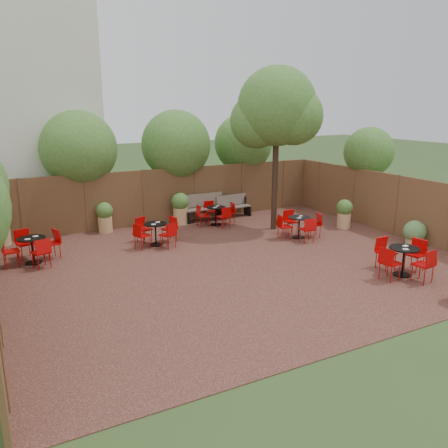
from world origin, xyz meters
TOP-DOWN VIEW (x-y plane):
  - ground at (0.00, 0.00)m, footprint 80.00×80.00m
  - courtyard_paving at (0.00, 0.00)m, footprint 12.00×10.00m
  - fence_back at (0.00, 5.00)m, footprint 12.00×0.08m
  - fence_right at (6.00, 0.00)m, footprint 0.08×10.00m
  - neighbour_building at (-4.50, 8.00)m, footprint 5.00×4.00m
  - overhang_foliage at (-1.84, 3.30)m, footprint 15.36×10.64m
  - courtyard_tree at (2.80, 2.42)m, footprint 2.75×2.65m
  - park_bench_left at (1.17, 4.63)m, footprint 1.61×0.53m
  - park_bench_right at (2.38, 4.62)m, footprint 1.41×0.61m
  - bistro_tables at (0.14, 1.24)m, footprint 9.74×8.09m
  - planters at (-0.63, 3.91)m, footprint 11.23×3.90m
  - low_shrubs at (4.47, -2.99)m, footprint 3.32×4.21m

SIDE VIEW (x-z plane):
  - ground at x=0.00m, z-range 0.00..0.00m
  - courtyard_paving at x=0.00m, z-range 0.00..0.02m
  - low_shrubs at x=4.47m, z-range -0.02..0.72m
  - bistro_tables at x=0.14m, z-range 0.01..0.86m
  - park_bench_right at x=2.38m, z-range 0.03..0.88m
  - park_bench_left at x=1.17m, z-range 0.03..1.02m
  - planters at x=-0.63m, z-range 0.02..1.16m
  - fence_back at x=0.00m, z-range 0.00..2.00m
  - fence_right at x=6.00m, z-range 0.00..2.00m
  - overhang_foliage at x=-1.84m, z-range 1.41..3.99m
  - courtyard_tree at x=2.80m, z-range 1.27..6.72m
  - neighbour_building at x=-4.50m, z-range 0.00..8.00m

